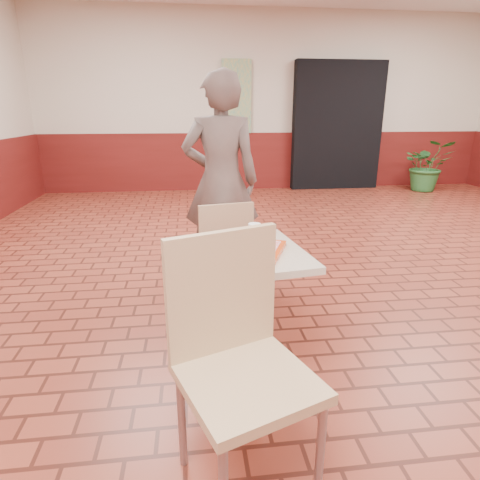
{
  "coord_description": "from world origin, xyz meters",
  "views": [
    {
      "loc": [
        -1.43,
        -2.29,
        1.38
      ],
      "look_at": [
        -1.19,
        -0.35,
        0.75
      ],
      "focal_mm": 30.0,
      "sensor_mm": 36.0,
      "label": 1
    }
  ],
  "objects": [
    {
      "name": "serving_tray",
      "position": [
        -1.19,
        -0.35,
        0.7
      ],
      "size": [
        0.43,
        0.33,
        0.03
      ],
      "rotation": [
        0.0,
        0.0,
        -0.4
      ],
      "color": "#D64110",
      "rests_on": "main_table"
    },
    {
      "name": "chair_main_back",
      "position": [
        -1.23,
        0.34,
        0.45
      ],
      "size": [
        0.44,
        0.44,
        0.81
      ],
      "rotation": [
        0.0,
        0.0,
        3.33
      ],
      "color": "tan",
      "rests_on": "ground"
    },
    {
      "name": "wainscot_band",
      "position": [
        0.0,
        0.0,
        0.5
      ],
      "size": [
        8.0,
        10.0,
        1.0
      ],
      "color": "#541210",
      "rests_on": "ground"
    },
    {
      "name": "room_shell",
      "position": [
        0.0,
        0.0,
        1.5
      ],
      "size": [
        8.01,
        10.01,
        3.01
      ],
      "color": "maroon",
      "rests_on": "ground"
    },
    {
      "name": "customer",
      "position": [
        -1.19,
        0.9,
        0.84
      ],
      "size": [
        0.63,
        0.43,
        1.68
      ],
      "primitive_type": "imported",
      "rotation": [
        0.0,
        0.0,
        3.1
      ],
      "color": "brown",
      "rests_on": "ground"
    },
    {
      "name": "main_table",
      "position": [
        -1.19,
        -0.35,
        0.46
      ],
      "size": [
        0.65,
        0.65,
        0.69
      ],
      "rotation": [
        0.0,
        0.0,
        0.15
      ],
      "color": "beige",
      "rests_on": "ground"
    },
    {
      "name": "ring_donut",
      "position": [
        -1.27,
        -0.3,
        0.73
      ],
      "size": [
        0.13,
        0.13,
        0.03
      ],
      "primitive_type": "torus",
      "rotation": [
        0.0,
        0.0,
        0.2
      ],
      "color": "#BD9645",
      "rests_on": "serving_tray"
    },
    {
      "name": "promo_poster",
      "position": [
        -0.6,
        4.94,
        1.6
      ],
      "size": [
        0.5,
        0.03,
        1.2
      ],
      "primitive_type": "cube",
      "color": "gray",
      "rests_on": "wainscot_band"
    },
    {
      "name": "corridor_doorway",
      "position": [
        1.2,
        4.88,
        1.1
      ],
      "size": [
        1.6,
        0.22,
        2.2
      ],
      "primitive_type": "cube",
      "color": "black",
      "rests_on": "ground"
    },
    {
      "name": "potted_plant",
      "position": [
        2.74,
        4.4,
        0.45
      ],
      "size": [
        1.0,
        0.93,
        0.9
      ],
      "primitive_type": "imported",
      "rotation": [
        0.0,
        0.0,
        -0.35
      ],
      "color": "#29662D",
      "rests_on": "ground"
    },
    {
      "name": "long_john_donut",
      "position": [
        -1.12,
        -0.37,
        0.74
      ],
      "size": [
        0.17,
        0.12,
        0.05
      ],
      "rotation": [
        0.0,
        0.0,
        -0.32
      ],
      "color": "#E39342",
      "rests_on": "serving_tray"
    },
    {
      "name": "chair_main_front",
      "position": [
        -1.29,
        -1.02,
        0.54
      ],
      "size": [
        0.58,
        0.58,
        0.97
      ],
      "rotation": [
        0.0,
        0.0,
        0.36
      ],
      "color": "tan",
      "rests_on": "ground"
    },
    {
      "name": "paper_cup",
      "position": [
        -1.1,
        -0.23,
        0.76
      ],
      "size": [
        0.07,
        0.07,
        0.09
      ],
      "rotation": [
        0.0,
        0.0,
        -0.08
      ],
      "color": "white",
      "rests_on": "serving_tray"
    }
  ]
}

